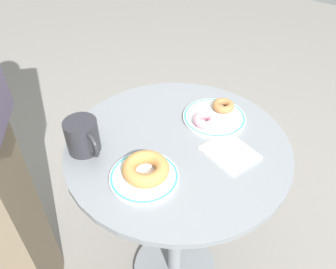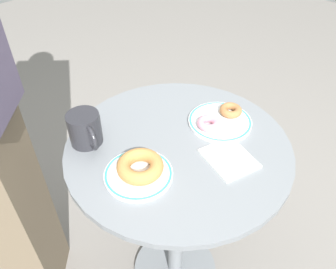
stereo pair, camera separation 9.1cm
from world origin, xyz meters
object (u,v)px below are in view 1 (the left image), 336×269
cafe_table (176,195)px  coffee_mug (83,136)px  donut_cinnamon (223,106)px  donut_pink_frosted (205,120)px  donut_old_fashioned (146,169)px  paper_napkin (230,153)px  plate_right (214,117)px  plate_left (144,177)px

cafe_table → coffee_mug: 0.38m
donut_cinnamon → donut_pink_frosted: bearing=175.5°
cafe_table → donut_old_fashioned: 0.30m
coffee_mug → donut_pink_frosted: bearing=-36.4°
donut_pink_frosted → paper_napkin: 0.13m
donut_pink_frosted → cafe_table: bearing=170.5°
donut_old_fashioned → donut_cinnamon: bearing=-2.8°
paper_napkin → coffee_mug: coffee_mug is taller
paper_napkin → donut_old_fashioned: bearing=147.6°
paper_napkin → donut_pink_frosted: bearing=64.3°
coffee_mug → donut_old_fashioned: bearing=-83.4°
plate_right → coffee_mug: size_ratio=1.46×
plate_left → donut_pink_frosted: 0.27m
donut_old_fashioned → coffee_mug: (-0.02, 0.20, 0.02)m
coffee_mug → donut_cinnamon: bearing=-29.7°
donut_pink_frosted → coffee_mug: coffee_mug is taller
cafe_table → plate_left: (-0.16, -0.01, 0.24)m
donut_old_fashioned → donut_cinnamon: size_ratio=1.74×
cafe_table → plate_right: 0.28m
donut_old_fashioned → donut_pink_frosted: donut_old_fashioned is taller
donut_pink_frosted → donut_cinnamon: bearing=-4.5°
plate_left → coffee_mug: bearing=94.4°
cafe_table → plate_left: bearing=-176.8°
cafe_table → donut_old_fashioned: size_ratio=6.04×
cafe_table → plate_right: plate_right is taller
cafe_table → paper_napkin: 0.27m
plate_left → donut_pink_frosted: bearing=-2.1°
paper_napkin → plate_right: bearing=47.0°
plate_left → coffee_mug: 0.20m
plate_left → plate_right: 0.31m
plate_right → coffee_mug: bearing=147.1°
paper_napkin → cafe_table: bearing=111.0°
plate_right → donut_cinnamon: donut_cinnamon is taller
plate_right → paper_napkin: size_ratio=1.42×
plate_left → donut_cinnamon: bearing=-2.7°
plate_left → paper_napkin: size_ratio=1.31×
plate_right → donut_cinnamon: bearing=-2.1°
donut_old_fashioned → plate_right: bearing=-2.9°
plate_right → paper_napkin: bearing=-133.0°
paper_napkin → coffee_mug: (-0.22, 0.33, 0.04)m
plate_left → donut_cinnamon: 0.36m
donut_cinnamon → paper_napkin: (-0.15, -0.11, -0.02)m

